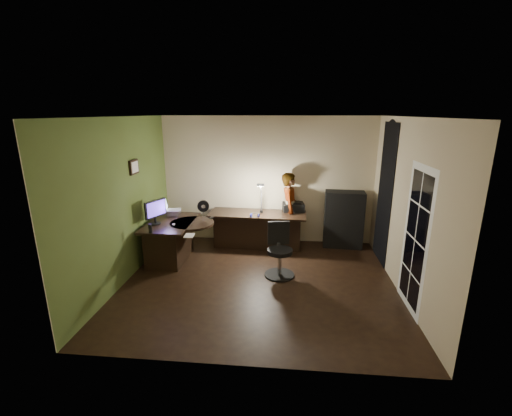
# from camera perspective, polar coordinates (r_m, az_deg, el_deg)

# --- Properties ---
(floor) EXTENTS (4.50, 4.00, 0.01)m
(floor) POSITION_cam_1_polar(r_m,az_deg,el_deg) (5.92, 0.49, -12.24)
(floor) COLOR black
(floor) RESTS_ON ground
(ceiling) EXTENTS (4.50, 4.00, 0.01)m
(ceiling) POSITION_cam_1_polar(r_m,az_deg,el_deg) (5.23, 0.56, 15.03)
(ceiling) COLOR silver
(ceiling) RESTS_ON floor
(wall_back) EXTENTS (4.50, 0.01, 2.70)m
(wall_back) POSITION_cam_1_polar(r_m,az_deg,el_deg) (7.36, 1.87, 4.60)
(wall_back) COLOR #C2B08C
(wall_back) RESTS_ON floor
(wall_front) EXTENTS (4.50, 0.01, 2.70)m
(wall_front) POSITION_cam_1_polar(r_m,az_deg,el_deg) (3.53, -2.31, -7.96)
(wall_front) COLOR #C2B08C
(wall_front) RESTS_ON floor
(wall_left) EXTENTS (0.01, 4.00, 2.70)m
(wall_left) POSITION_cam_1_polar(r_m,az_deg,el_deg) (6.03, -21.33, 1.03)
(wall_left) COLOR #C2B08C
(wall_left) RESTS_ON floor
(wall_right) EXTENTS (0.01, 4.00, 2.70)m
(wall_right) POSITION_cam_1_polar(r_m,az_deg,el_deg) (5.69, 23.78, -0.07)
(wall_right) COLOR #C2B08C
(wall_right) RESTS_ON floor
(green_wall_overlay) EXTENTS (0.00, 4.00, 2.70)m
(green_wall_overlay) POSITION_cam_1_polar(r_m,az_deg,el_deg) (6.03, -21.21, 1.03)
(green_wall_overlay) COLOR #485B25
(green_wall_overlay) RESTS_ON floor
(arched_doorway) EXTENTS (0.01, 0.90, 2.60)m
(arched_doorway) POSITION_cam_1_polar(r_m,az_deg,el_deg) (6.77, 20.69, 2.15)
(arched_doorway) COLOR black
(arched_doorway) RESTS_ON floor
(french_door) EXTENTS (0.02, 0.92, 2.10)m
(french_door) POSITION_cam_1_polar(r_m,az_deg,el_deg) (5.28, 25.02, -4.82)
(french_door) COLOR white
(french_door) RESTS_ON floor
(framed_picture) EXTENTS (0.04, 0.30, 0.25)m
(framed_picture) POSITION_cam_1_polar(r_m,az_deg,el_deg) (6.32, -19.70, 6.45)
(framed_picture) COLOR black
(framed_picture) RESTS_ON wall_left
(desk_left) EXTENTS (0.83, 1.34, 0.77)m
(desk_left) POSITION_cam_1_polar(r_m,az_deg,el_deg) (6.78, -13.82, -5.34)
(desk_left) COLOR black
(desk_left) RESTS_ON floor
(desk_right) EXTENTS (2.03, 0.79, 0.75)m
(desk_right) POSITION_cam_1_polar(r_m,az_deg,el_deg) (7.20, 0.24, -3.71)
(desk_right) COLOR black
(desk_right) RESTS_ON floor
(cabinet) EXTENTS (0.82, 0.45, 1.19)m
(cabinet) POSITION_cam_1_polar(r_m,az_deg,el_deg) (7.41, 14.38, -1.84)
(cabinet) COLOR black
(cabinet) RESTS_ON floor
(laptop_stand) EXTENTS (0.25, 0.21, 0.10)m
(laptop_stand) POSITION_cam_1_polar(r_m,az_deg,el_deg) (7.03, -13.60, -0.74)
(laptop_stand) COLOR silver
(laptop_stand) RESTS_ON desk_left
(laptop) EXTENTS (0.38, 0.37, 0.22)m
(laptop) POSITION_cam_1_polar(r_m,az_deg,el_deg) (6.98, -13.68, 0.52)
(laptop) COLOR silver
(laptop) RESTS_ON laptop_stand
(monitor) EXTENTS (0.29, 0.49, 0.33)m
(monitor) POSITION_cam_1_polar(r_m,az_deg,el_deg) (6.53, -16.51, -1.18)
(monitor) COLOR black
(monitor) RESTS_ON desk_left
(mouse) EXTENTS (0.06, 0.08, 0.03)m
(mouse) POSITION_cam_1_polar(r_m,az_deg,el_deg) (6.41, -13.59, -2.66)
(mouse) COLOR silver
(mouse) RESTS_ON desk_left
(phone) EXTENTS (0.09, 0.13, 0.01)m
(phone) POSITION_cam_1_polar(r_m,az_deg,el_deg) (6.73, -7.42, -1.56)
(phone) COLOR black
(phone) RESTS_ON desk_left
(pen) EXTENTS (0.04, 0.13, 0.01)m
(pen) POSITION_cam_1_polar(r_m,az_deg,el_deg) (6.39, -10.75, -2.64)
(pen) COLOR black
(pen) RESTS_ON desk_left
(speaker) EXTENTS (0.08, 0.08, 0.16)m
(speaker) POSITION_cam_1_polar(r_m,az_deg,el_deg) (6.09, -17.21, -3.27)
(speaker) COLOR black
(speaker) RESTS_ON desk_left
(notepad) EXTENTS (0.16, 0.22, 0.01)m
(notepad) POSITION_cam_1_polar(r_m,az_deg,el_deg) (5.81, -11.06, -4.53)
(notepad) COLOR silver
(notepad) RESTS_ON desk_left
(desk_fan) EXTENTS (0.25, 0.17, 0.36)m
(desk_fan) POSITION_cam_1_polar(r_m,az_deg,el_deg) (6.80, -8.74, -0.17)
(desk_fan) COLOR black
(desk_fan) RESTS_ON desk_right
(headphones) EXTENTS (0.20, 0.13, 0.09)m
(headphones) POSITION_cam_1_polar(r_m,az_deg,el_deg) (6.79, -0.19, -1.18)
(headphones) COLOR #1E2296
(headphones) RESTS_ON desk_right
(printer) EXTENTS (0.47, 0.39, 0.19)m
(printer) POSITION_cam_1_polar(r_m,az_deg,el_deg) (7.25, 6.23, 0.24)
(printer) COLOR black
(printer) RESTS_ON desk_right
(desk_lamp) EXTENTS (0.20, 0.34, 0.71)m
(desk_lamp) POSITION_cam_1_polar(r_m,az_deg,el_deg) (7.00, 0.92, 1.97)
(desk_lamp) COLOR black
(desk_lamp) RESTS_ON desk_right
(office_chair) EXTENTS (0.60, 0.60, 0.93)m
(office_chair) POSITION_cam_1_polar(r_m,az_deg,el_deg) (5.93, 3.99, -7.15)
(office_chair) COLOR black
(office_chair) RESTS_ON floor
(person) EXTENTS (0.38, 0.56, 1.57)m
(person) POSITION_cam_1_polar(r_m,az_deg,el_deg) (7.23, 5.61, -0.27)
(person) COLOR #D8A88C
(person) RESTS_ON floor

